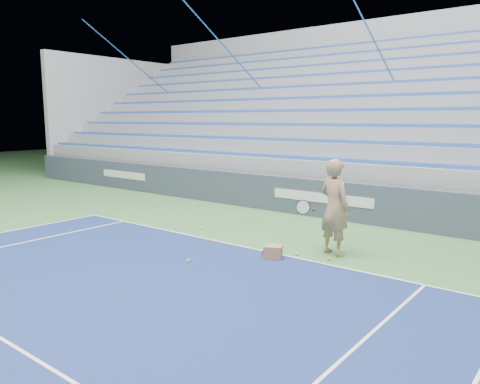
{
  "coord_description": "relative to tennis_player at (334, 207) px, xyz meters",
  "views": [
    {
      "loc": [
        6.37,
        3.81,
        2.87
      ],
      "look_at": [
        -0.36,
        12.38,
        1.15
      ],
      "focal_mm": 35.0,
      "sensor_mm": 36.0,
      "label": 1
    }
  ],
  "objects": [
    {
      "name": "tennis_ball_4",
      "position": [
        -1.37,
        -0.26,
        -0.99
      ],
      "size": [
        0.07,
        0.07,
        0.07
      ],
      "primitive_type": "sphere",
      "color": "#C5DB2C",
      "rests_on": "ground"
    },
    {
      "name": "tennis_ball_5",
      "position": [
        -2.03,
        -2.31,
        -0.99
      ],
      "size": [
        0.07,
        0.07,
        0.07
      ],
      "primitive_type": "sphere",
      "color": "#C5DB2C",
      "rests_on": "ground"
    },
    {
      "name": "tennis_ball_2",
      "position": [
        0.13,
        -0.43,
        -0.99
      ],
      "size": [
        0.07,
        0.07,
        0.07
      ],
      "primitive_type": "sphere",
      "color": "#C5DB2C",
      "rests_on": "ground"
    },
    {
      "name": "bleachers",
      "position": [
        -1.98,
        8.97,
        1.34
      ],
      "size": [
        31.0,
        9.15,
        7.3
      ],
      "color": "#95989D",
      "rests_on": "ground"
    },
    {
      "name": "sponsor_barrier",
      "position": [
        -1.97,
        3.26,
        -0.47
      ],
      "size": [
        30.0,
        0.32,
        1.1
      ],
      "color": "#364053",
      "rests_on": "ground"
    },
    {
      "name": "ball_box",
      "position": [
        -0.83,
        -1.05,
        -0.89
      ],
      "size": [
        0.44,
        0.41,
        0.27
      ],
      "color": "#946D47",
      "rests_on": "ground"
    },
    {
      "name": "tennis_ball_1",
      "position": [
        -3.77,
        -0.08,
        -0.99
      ],
      "size": [
        0.07,
        0.07,
        0.07
      ],
      "primitive_type": "sphere",
      "color": "#C5DB2C",
      "rests_on": "ground"
    },
    {
      "name": "tennis_player",
      "position": [
        0.0,
        0.0,
        0.0
      ],
      "size": [
        1.03,
        0.95,
        2.04
      ],
      "color": "tan",
      "rests_on": "ground"
    },
    {
      "name": "tennis_ball_0",
      "position": [
        -0.55,
        -0.56,
        -0.99
      ],
      "size": [
        0.07,
        0.07,
        0.07
      ],
      "primitive_type": "sphere",
      "color": "#C5DB2C",
      "rests_on": "ground"
    },
    {
      "name": "tennis_ball_3",
      "position": [
        -2.8,
        -0.87,
        -0.99
      ],
      "size": [
        0.07,
        0.07,
        0.07
      ],
      "primitive_type": "sphere",
      "color": "#C5DB2C",
      "rests_on": "ground"
    }
  ]
}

